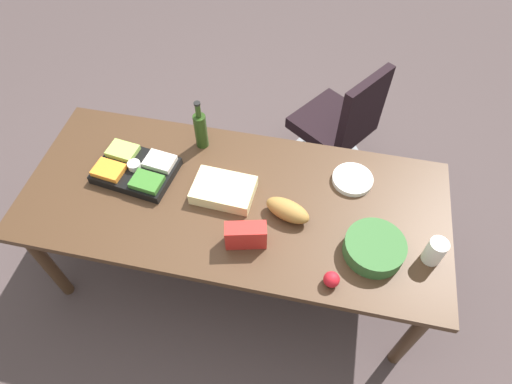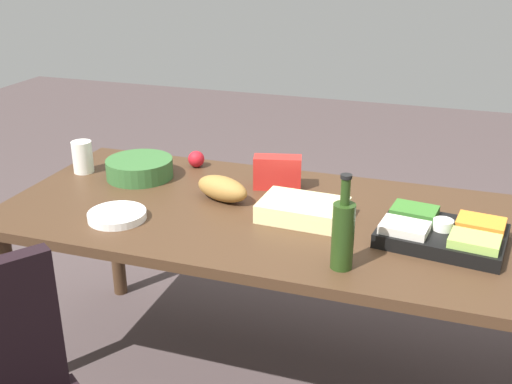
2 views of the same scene
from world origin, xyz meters
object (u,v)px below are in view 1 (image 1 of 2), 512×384
object	(u,v)px
conference_table	(234,207)
apple_red	(332,279)
veggie_tray	(136,169)
office_chair	(336,132)
paper_plate_stack	(352,179)
mayo_jar	(435,251)
sheet_cake	(224,190)
salad_bowl	(374,248)
chip_bag_red	(246,235)
bread_loaf	(288,210)
wine_bottle	(201,129)

from	to	relation	value
conference_table	apple_red	distance (m)	0.68
veggie_tray	apple_red	bearing A→B (deg)	-21.19
office_chair	paper_plate_stack	distance (m)	0.91
apple_red	mayo_jar	bearing A→B (deg)	26.40
office_chair	sheet_cake	bearing A→B (deg)	-119.11
salad_bowl	mayo_jar	bearing A→B (deg)	4.63
mayo_jar	conference_table	bearing A→B (deg)	171.52
mayo_jar	chip_bag_red	bearing A→B (deg)	-173.75
mayo_jar	chip_bag_red	distance (m)	0.89
chip_bag_red	bread_loaf	bearing A→B (deg)	49.05
apple_red	paper_plate_stack	size ratio (longest dim) A/B	0.35
salad_bowl	paper_plate_stack	size ratio (longest dim) A/B	1.33
office_chair	apple_red	world-z (taller)	office_chair
veggie_tray	chip_bag_red	size ratio (longest dim) A/B	2.28
chip_bag_red	veggie_tray	bearing A→B (deg)	156.14
office_chair	paper_plate_stack	size ratio (longest dim) A/B	4.25
bread_loaf	sheet_cake	xyz separation A→B (m)	(-0.35, 0.07, -0.02)
veggie_tray	bread_loaf	xyz separation A→B (m)	(0.86, -0.11, 0.01)
conference_table	bread_loaf	size ratio (longest dim) A/B	9.43
bread_loaf	mayo_jar	size ratio (longest dim) A/B	1.66
bread_loaf	conference_table	bearing A→B (deg)	170.56
mayo_jar	salad_bowl	bearing A→B (deg)	-175.37
office_chair	paper_plate_stack	world-z (taller)	office_chair
conference_table	paper_plate_stack	world-z (taller)	paper_plate_stack
chip_bag_red	apple_red	xyz separation A→B (m)	(0.43, -0.13, -0.03)
office_chair	salad_bowl	xyz separation A→B (m)	(0.23, -1.21, 0.47)
wine_bottle	paper_plate_stack	xyz separation A→B (m)	(0.88, -0.09, -0.11)
veggie_tray	chip_bag_red	bearing A→B (deg)	-23.86
bread_loaf	office_chair	bearing A→B (deg)	78.95
wine_bottle	mayo_jar	bearing A→B (deg)	-21.06
sheet_cake	apple_red	size ratio (longest dim) A/B	4.21
veggie_tray	sheet_cake	distance (m)	0.51
conference_table	bread_loaf	xyz separation A→B (m)	(0.30, -0.05, 0.13)
veggie_tray	apple_red	distance (m)	1.20
sheet_cake	bread_loaf	bearing A→B (deg)	-10.89
wine_bottle	paper_plate_stack	size ratio (longest dim) A/B	1.46
conference_table	wine_bottle	distance (m)	0.48
veggie_tray	salad_bowl	xyz separation A→B (m)	(1.30, -0.23, 0.01)
salad_bowl	sheet_cake	distance (m)	0.82
mayo_jar	paper_plate_stack	distance (m)	0.57
mayo_jar	chip_bag_red	size ratio (longest dim) A/B	0.72
sheet_cake	mayo_jar	bearing A→B (deg)	-9.01
paper_plate_stack	bread_loaf	bearing A→B (deg)	-136.22
apple_red	bread_loaf	bearing A→B (deg)	128.28
conference_table	salad_bowl	distance (m)	0.77
wine_bottle	paper_plate_stack	bearing A→B (deg)	-6.14
salad_bowl	chip_bag_red	xyz separation A→B (m)	(-0.61, -0.08, 0.03)
conference_table	salad_bowl	size ratio (longest dim) A/B	7.71
mayo_jar	salad_bowl	distance (m)	0.28
bread_loaf	apple_red	bearing A→B (deg)	-51.72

